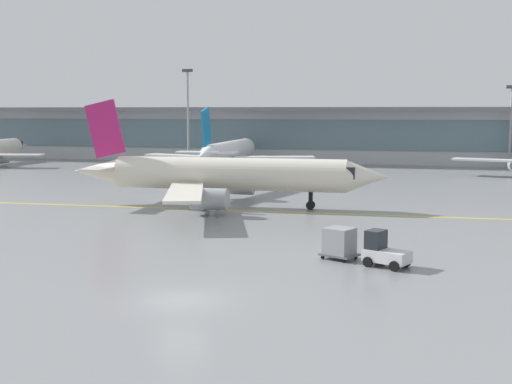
{
  "coord_description": "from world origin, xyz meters",
  "views": [
    {
      "loc": [
        10.63,
        -29.16,
        9.09
      ],
      "look_at": [
        -0.64,
        18.4,
        3.0
      ],
      "focal_mm": 46.17,
      "sensor_mm": 36.0,
      "label": 1
    }
  ],
  "objects_px": {
    "gate_airplane_1": "(229,151)",
    "apron_light_mast_2": "(511,123)",
    "baggage_tug": "(384,251)",
    "cargo_dolly_lead": "(339,242)",
    "apron_light_mast_1": "(188,113)",
    "taxiing_regional_jet": "(225,175)"
  },
  "relations": [
    {
      "from": "cargo_dolly_lead",
      "to": "apron_light_mast_1",
      "type": "distance_m",
      "value": 74.02
    },
    {
      "from": "gate_airplane_1",
      "to": "apron_light_mast_2",
      "type": "xyz_separation_m",
      "value": [
        42.01,
        12.25,
        4.27
      ]
    },
    {
      "from": "gate_airplane_1",
      "to": "cargo_dolly_lead",
      "type": "bearing_deg",
      "value": -157.92
    },
    {
      "from": "taxiing_regional_jet",
      "to": "apron_light_mast_2",
      "type": "bearing_deg",
      "value": 56.19
    },
    {
      "from": "apron_light_mast_2",
      "to": "apron_light_mast_1",
      "type": "bearing_deg",
      "value": -176.48
    },
    {
      "from": "apron_light_mast_1",
      "to": "apron_light_mast_2",
      "type": "relative_size",
      "value": 1.23
    },
    {
      "from": "baggage_tug",
      "to": "apron_light_mast_1",
      "type": "bearing_deg",
      "value": 143.62
    },
    {
      "from": "taxiing_regional_jet",
      "to": "apron_light_mast_2",
      "type": "height_order",
      "value": "apron_light_mast_2"
    },
    {
      "from": "taxiing_regional_jet",
      "to": "baggage_tug",
      "type": "relative_size",
      "value": 10.37
    },
    {
      "from": "baggage_tug",
      "to": "cargo_dolly_lead",
      "type": "height_order",
      "value": "baggage_tug"
    },
    {
      "from": "gate_airplane_1",
      "to": "apron_light_mast_1",
      "type": "relative_size",
      "value": 1.81
    },
    {
      "from": "taxiing_regional_jet",
      "to": "apron_light_mast_1",
      "type": "height_order",
      "value": "apron_light_mast_1"
    },
    {
      "from": "taxiing_regional_jet",
      "to": "baggage_tug",
      "type": "height_order",
      "value": "taxiing_regional_jet"
    },
    {
      "from": "baggage_tug",
      "to": "cargo_dolly_lead",
      "type": "bearing_deg",
      "value": 180.0
    },
    {
      "from": "baggage_tug",
      "to": "apron_light_mast_1",
      "type": "height_order",
      "value": "apron_light_mast_1"
    },
    {
      "from": "taxiing_regional_jet",
      "to": "gate_airplane_1",
      "type": "bearing_deg",
      "value": 104.09
    },
    {
      "from": "gate_airplane_1",
      "to": "apron_light_mast_2",
      "type": "relative_size",
      "value": 2.23
    },
    {
      "from": "baggage_tug",
      "to": "gate_airplane_1",
      "type": "bearing_deg",
      "value": 139.71
    },
    {
      "from": "gate_airplane_1",
      "to": "apron_light_mast_1",
      "type": "bearing_deg",
      "value": 46.94
    },
    {
      "from": "apron_light_mast_1",
      "to": "cargo_dolly_lead",
      "type": "bearing_deg",
      "value": -63.66
    },
    {
      "from": "baggage_tug",
      "to": "apron_light_mast_2",
      "type": "xyz_separation_m",
      "value": [
        16.29,
        70.48,
        6.24
      ]
    },
    {
      "from": "taxiing_regional_jet",
      "to": "baggage_tug",
      "type": "xyz_separation_m",
      "value": [
        15.58,
        -20.87,
        -2.15
      ]
    }
  ]
}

